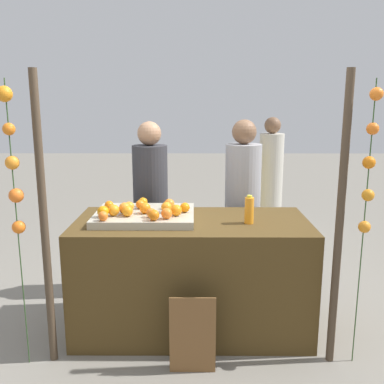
{
  "coord_description": "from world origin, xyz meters",
  "views": [
    {
      "loc": [
        0.02,
        -3.3,
        1.87
      ],
      "look_at": [
        0.0,
        0.15,
        1.13
      ],
      "focal_mm": 40.09,
      "sensor_mm": 36.0,
      "label": 1
    }
  ],
  "objects": [
    {
      "name": "orange_5",
      "position": [
        -0.31,
        -0.13,
        1.02
      ],
      "size": [
        0.07,
        0.07,
        0.07
      ],
      "primitive_type": "sphere",
      "color": "orange",
      "rests_on": "orange_tray"
    },
    {
      "name": "garland_strand_right",
      "position": [
        1.18,
        -0.49,
        1.45
      ],
      "size": [
        0.1,
        0.1,
        2.01
      ],
      "color": "#2D4C23",
      "rests_on": "ground_plane"
    },
    {
      "name": "orange_tray",
      "position": [
        -0.38,
        0.03,
        0.96
      ],
      "size": [
        0.79,
        0.61,
        0.06
      ],
      "primitive_type": "cube",
      "color": "#B2AD99",
      "rests_on": "stall_counter"
    },
    {
      "name": "orange_6",
      "position": [
        -0.43,
        0.14,
        1.02
      ],
      "size": [
        0.07,
        0.07,
        0.07
      ],
      "primitive_type": "sphere",
      "color": "orange",
      "rests_on": "orange_tray"
    },
    {
      "name": "chalkboard_sign",
      "position": [
        0.01,
        -0.61,
        0.27
      ],
      "size": [
        0.32,
        0.03,
        0.57
      ],
      "color": "brown",
      "rests_on": "ground_plane"
    },
    {
      "name": "orange_2",
      "position": [
        -0.66,
        -0.23,
        1.02
      ],
      "size": [
        0.07,
        0.07,
        0.07
      ],
      "primitive_type": "sphere",
      "color": "orange",
      "rests_on": "orange_tray"
    },
    {
      "name": "orange_13",
      "position": [
        -0.51,
        0.05,
        1.03
      ],
      "size": [
        0.08,
        0.08,
        0.08
      ],
      "primitive_type": "sphere",
      "color": "orange",
      "rests_on": "orange_tray"
    },
    {
      "name": "orange_15",
      "position": [
        -0.61,
        -0.09,
        1.03
      ],
      "size": [
        0.09,
        0.09,
        0.09
      ],
      "primitive_type": "sphere",
      "color": "orange",
      "rests_on": "orange_tray"
    },
    {
      "name": "orange_12",
      "position": [
        -0.68,
        0.1,
        1.02
      ],
      "size": [
        0.08,
        0.08,
        0.08
      ],
      "primitive_type": "sphere",
      "color": "orange",
      "rests_on": "orange_tray"
    },
    {
      "name": "vendor_right",
      "position": [
        0.48,
        0.7,
        0.79
      ],
      "size": [
        0.34,
        0.34,
        1.69
      ],
      "color": "#99999E",
      "rests_on": "ground_plane"
    },
    {
      "name": "orange_1",
      "position": [
        -0.19,
        0.13,
        1.03
      ],
      "size": [
        0.09,
        0.09,
        0.09
      ],
      "primitive_type": "sphere",
      "color": "orange",
      "rests_on": "orange_tray"
    },
    {
      "name": "orange_0",
      "position": [
        -0.06,
        0.02,
        1.03
      ],
      "size": [
        0.08,
        0.08,
        0.08
      ],
      "primitive_type": "sphere",
      "color": "orange",
      "rests_on": "orange_tray"
    },
    {
      "name": "canopy_post_right",
      "position": [
        1.01,
        -0.47,
        1.04
      ],
      "size": [
        0.06,
        0.06,
        2.07
      ],
      "primitive_type": "cylinder",
      "color": "#473828",
      "rests_on": "ground_plane"
    },
    {
      "name": "canopy_post_left",
      "position": [
        -1.01,
        -0.47,
        1.04
      ],
      "size": [
        0.06,
        0.06,
        2.07
      ],
      "primitive_type": "cylinder",
      "color": "#473828",
      "rests_on": "ground_plane"
    },
    {
      "name": "orange_14",
      "position": [
        -0.68,
        -0.12,
        1.03
      ],
      "size": [
        0.09,
        0.09,
        0.09
      ],
      "primitive_type": "sphere",
      "color": "orange",
      "rests_on": "orange_tray"
    },
    {
      "name": "stall_counter",
      "position": [
        0.0,
        0.0,
        0.46
      ],
      "size": [
        1.87,
        0.87,
        0.93
      ],
      "primitive_type": "cube",
      "color": "#4C3819",
      "rests_on": "ground_plane"
    },
    {
      "name": "crowd_person_0",
      "position": [
        1.08,
        2.55,
        0.77
      ],
      "size": [
        0.33,
        0.33,
        1.65
      ],
      "color": "beige",
      "rests_on": "ground_plane"
    },
    {
      "name": "orange_9",
      "position": [
        -0.19,
        -0.17,
        1.03
      ],
      "size": [
        0.09,
        0.09,
        0.09
      ],
      "primitive_type": "sphere",
      "color": "orange",
      "rests_on": "orange_tray"
    },
    {
      "name": "orange_10",
      "position": [
        -0.12,
        -0.08,
        1.03
      ],
      "size": [
        0.09,
        0.09,
        0.09
      ],
      "primitive_type": "sphere",
      "color": "orange",
      "rests_on": "orange_tray"
    },
    {
      "name": "orange_8",
      "position": [
        -0.5,
        -0.1,
        1.03
      ],
      "size": [
        0.08,
        0.08,
        0.08
      ],
      "primitive_type": "sphere",
      "color": "orange",
      "rests_on": "orange_tray"
    },
    {
      "name": "orange_7",
      "position": [
        -0.2,
        0.02,
        1.03
      ],
      "size": [
        0.09,
        0.09,
        0.09
      ],
      "primitive_type": "sphere",
      "color": "orange",
      "rests_on": "orange_tray"
    },
    {
      "name": "orange_4",
      "position": [
        -0.37,
        -0.02,
        1.03
      ],
      "size": [
        0.09,
        0.09,
        0.09
      ],
      "primitive_type": "sphere",
      "color": "orange",
      "rests_on": "orange_tray"
    },
    {
      "name": "vendor_left",
      "position": [
        -0.41,
        0.75,
        0.78
      ],
      "size": [
        0.34,
        0.34,
        1.67
      ],
      "color": "#333338",
      "rests_on": "ground_plane"
    },
    {
      "name": "crowd_person_1",
      "position": [
        0.65,
        2.2,
        0.7
      ],
      "size": [
        0.3,
        0.3,
        1.51
      ],
      "color": "tan",
      "rests_on": "ground_plane"
    },
    {
      "name": "orange_3",
      "position": [
        -0.42,
        0.22,
        1.03
      ],
      "size": [
        0.08,
        0.08,
        0.08
      ],
      "primitive_type": "sphere",
      "color": "orange",
      "rests_on": "orange_tray"
    },
    {
      "name": "orange_16",
      "position": [
        -0.28,
        -0.21,
        1.03
      ],
      "size": [
        0.08,
        0.08,
        0.08
      ],
      "primitive_type": "sphere",
      "color": "orange",
      "rests_on": "orange_tray"
    },
    {
      "name": "ground_plane",
      "position": [
        0.0,
        0.0,
        0.0
      ],
      "size": [
        24.0,
        24.0,
        0.0
      ],
      "primitive_type": "plane",
      "color": "gray"
    },
    {
      "name": "garland_strand_left",
      "position": [
        -1.18,
        -0.52,
        1.47
      ],
      "size": [
        0.11,
        0.12,
        2.01
      ],
      "color": "#2D4C23",
      "rests_on": "ground_plane"
    },
    {
      "name": "orange_11",
      "position": [
        -0.53,
        -0.02,
        1.03
      ],
      "size": [
        0.09,
        0.09,
        0.09
      ],
      "primitive_type": "sphere",
      "color": "orange",
      "rests_on": "orange_tray"
    },
    {
      "name": "juice_bottle",
      "position": [
        0.45,
        -0.08,
        1.03
      ],
      "size": [
        0.07,
        0.07,
        0.22
      ],
      "color": "orange",
      "rests_on": "stall_counter"
    }
  ]
}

